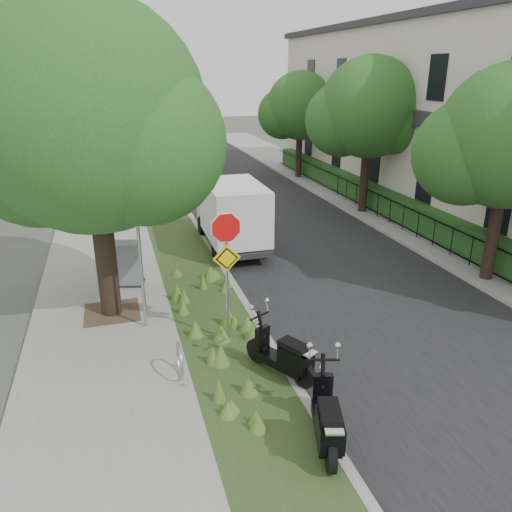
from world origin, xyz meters
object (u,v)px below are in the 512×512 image
Objects in this scene: sign_assembly at (226,251)px; scooter_far at (327,426)px; box_truck at (232,212)px; utility_cabinet at (125,264)px; scooter_near at (287,360)px.

sign_assembly is 1.70× the size of scooter_far.
box_truck reaches higher than scooter_far.
box_truck is 3.58× the size of utility_cabinet.
sign_assembly is at bearing 113.34° from scooter_near.
scooter_far is at bearing -95.21° from box_truck.
scooter_near is at bearing 88.41° from scooter_far.
box_truck is (0.90, 8.40, 0.81)m from scooter_near.
scooter_far is 10.59m from box_truck.
scooter_far is 1.47× the size of utility_cabinet.
sign_assembly is 6.84m from box_truck.
box_truck reaches higher than scooter_near.
utility_cabinet is (-2.86, 7.99, 0.17)m from scooter_far.
utility_cabinet reaches higher than scooter_near.
scooter_far is 0.41× the size of box_truck.
sign_assembly is 2.69m from scooter_near.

